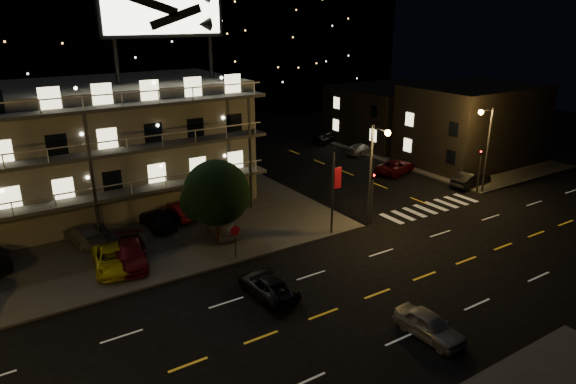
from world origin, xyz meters
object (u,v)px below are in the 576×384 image
tree (216,195)px  road_car_east (429,325)px  side_car_0 (471,179)px  lot_car_7 (83,234)px  lot_car_4 (221,225)px  road_car_west (267,285)px  lot_car_2 (112,259)px

tree → road_car_east: 16.94m
road_car_east → side_car_0: bearing=31.4°
lot_car_7 → road_car_east: lot_car_7 is taller
lot_car_4 → road_car_west: 9.28m
lot_car_4 → side_car_0: lot_car_4 is taller
side_car_0 → road_car_east: size_ratio=1.16×
lot_car_2 → side_car_0: bearing=5.8°
tree → side_car_0: bearing=-3.1°
tree → lot_car_2: tree is taller
lot_car_4 → road_car_east: size_ratio=1.05×
tree → lot_car_4: tree is taller
lot_car_7 → road_car_west: size_ratio=1.00×
tree → road_car_west: tree is taller
lot_car_7 → road_car_east: 24.70m
lot_car_2 → road_car_east: lot_car_2 is taller
side_car_0 → road_car_west: 27.42m
lot_car_2 → lot_car_7: bearing=105.2°
side_car_0 → lot_car_2: bearing=82.5°
road_car_east → road_car_west: size_ratio=0.88×
tree → lot_car_4: 3.27m
side_car_0 → road_car_east: 26.29m
lot_car_4 → road_car_east: bearing=-76.1°
lot_car_2 → road_car_west: bearing=-41.2°
lot_car_2 → side_car_0: (33.50, -1.45, -0.06)m
lot_car_4 → road_car_west: (-1.45, -9.17, -0.23)m
road_car_east → road_car_west: (-4.83, 8.11, -0.05)m
tree → lot_car_4: size_ratio=1.49×
side_car_0 → tree: bearing=81.9°
tree → side_car_0: tree is taller
lot_car_4 → road_car_west: bearing=-96.2°
lot_car_2 → lot_car_4: 8.41m
side_car_0 → road_car_east: side_car_0 is taller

